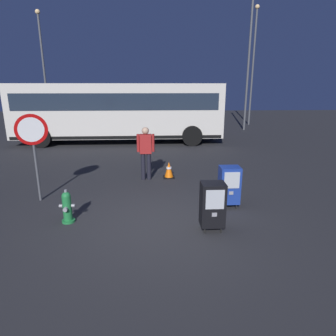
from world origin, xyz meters
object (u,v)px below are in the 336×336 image
(newspaper_box_secondary, at_px, (229,185))
(stop_sign, at_px, (33,140))
(bus_near, at_px, (119,109))
(street_light_near_right, at_px, (249,55))
(pedestrian, at_px, (146,150))
(fire_hydrant, at_px, (67,207))
(street_light_near_left, at_px, (43,63))
(newspaper_box_primary, at_px, (213,204))
(traffic_cone, at_px, (169,170))
(street_light_far_left, at_px, (253,59))

(newspaper_box_secondary, xyz_separation_m, stop_sign, (-4.78, 0.68, 1.03))
(bus_near, bearing_deg, street_light_near_right, 26.77)
(pedestrian, bearing_deg, fire_hydrant, -119.54)
(street_light_near_left, bearing_deg, newspaper_box_primary, -61.92)
(fire_hydrant, relative_size, street_light_near_right, 0.09)
(traffic_cone, relative_size, bus_near, 0.05)
(fire_hydrant, bearing_deg, newspaper_box_primary, -9.96)
(newspaper_box_secondary, height_order, traffic_cone, newspaper_box_secondary)
(stop_sign, bearing_deg, newspaper_box_primary, -24.08)
(stop_sign, bearing_deg, bus_near, 81.29)
(fire_hydrant, relative_size, bus_near, 0.07)
(stop_sign, bearing_deg, fire_hydrant, -50.67)
(pedestrian, bearing_deg, bus_near, 102.75)
(street_light_near_left, distance_m, street_light_far_left, 14.85)
(stop_sign, height_order, bus_near, bus_near)
(newspaper_box_primary, relative_size, newspaper_box_secondary, 1.00)
(newspaper_box_primary, distance_m, street_light_far_left, 18.50)
(street_light_near_right, bearing_deg, bus_near, -153.19)
(fire_hydrant, xyz_separation_m, newspaper_box_primary, (3.06, -0.54, 0.22))
(street_light_near_left, bearing_deg, bus_near, -46.27)
(fire_hydrant, xyz_separation_m, stop_sign, (-1.07, 1.31, 1.25))
(newspaper_box_secondary, height_order, bus_near, bus_near)
(fire_hydrant, height_order, newspaper_box_primary, newspaper_box_primary)
(fire_hydrant, height_order, pedestrian, pedestrian)
(stop_sign, distance_m, street_light_near_left, 14.92)
(bus_near, bearing_deg, stop_sign, -98.74)
(newspaper_box_primary, relative_size, street_light_near_left, 0.13)
(fire_hydrant, height_order, street_light_near_left, street_light_near_left)
(stop_sign, relative_size, street_light_near_right, 0.26)
(stop_sign, height_order, pedestrian, stop_sign)
(traffic_cone, bearing_deg, pedestrian, -168.75)
(bus_near, height_order, street_light_far_left, street_light_far_left)
(newspaper_box_secondary, relative_size, street_light_near_right, 0.12)
(street_light_near_left, distance_m, street_light_near_right, 13.68)
(stop_sign, distance_m, pedestrian, 3.25)
(newspaper_box_secondary, xyz_separation_m, street_light_near_right, (4.44, 12.88, 4.24))
(newspaper_box_secondary, height_order, stop_sign, stop_sign)
(street_light_near_left, bearing_deg, traffic_cone, -57.51)
(street_light_far_left, bearing_deg, street_light_near_left, -176.12)
(traffic_cone, xyz_separation_m, bus_near, (-2.21, 6.40, 1.45))
(pedestrian, relative_size, bus_near, 0.16)
(bus_near, height_order, street_light_near_left, street_light_near_left)
(fire_hydrant, height_order, traffic_cone, fire_hydrant)
(newspaper_box_primary, distance_m, street_light_near_left, 18.37)
(bus_near, bearing_deg, street_light_far_left, 36.49)
(traffic_cone, distance_m, street_light_far_left, 15.65)
(newspaper_box_primary, distance_m, pedestrian, 3.76)
(newspaper_box_primary, distance_m, bus_near, 10.49)
(bus_near, relative_size, street_light_far_left, 1.25)
(fire_hydrant, bearing_deg, stop_sign, 129.33)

